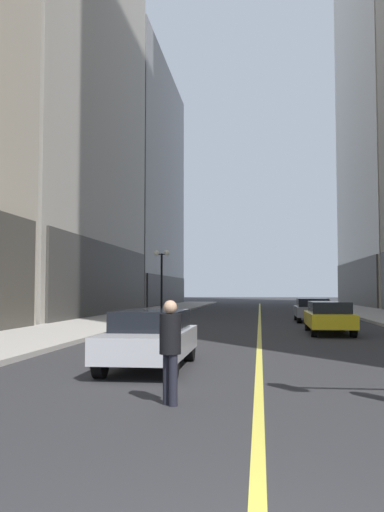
# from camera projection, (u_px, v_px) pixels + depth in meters

# --- Properties ---
(ground_plane) EXTENTS (200.00, 200.00, 0.00)m
(ground_plane) POSITION_uv_depth(u_px,v_px,m) (260.00, 316.00, 37.65)
(ground_plane) COLOR #2D2D30
(sidewalk_left) EXTENTS (4.50, 78.00, 0.15)m
(sidewalk_left) POSITION_uv_depth(u_px,v_px,m) (141.00, 315.00, 38.66)
(sidewalk_left) COLOR #ADA8A0
(sidewalk_left) RESTS_ON ground
(lane_centre_stripe) EXTENTS (0.16, 70.00, 0.01)m
(lane_centre_stripe) POSITION_uv_depth(u_px,v_px,m) (260.00, 316.00, 37.65)
(lane_centre_stripe) COLOR #E5D64C
(lane_centre_stripe) RESTS_ON ground
(building_left_far) EXTENTS (16.13, 26.00, 28.08)m
(building_left_far) POSITION_uv_depth(u_px,v_px,m) (102.00, 187.00, 65.53)
(building_left_far) COLOR gray
(building_left_far) RESTS_ON ground
(car_silver) EXTENTS (1.73, 4.18, 1.32)m
(car_silver) POSITION_uv_depth(u_px,v_px,m) (150.00, 337.00, 12.68)
(car_silver) COLOR #B7B7BC
(car_silver) RESTS_ON ground
(car_yellow) EXTENTS (1.78, 4.79, 1.32)m
(car_yellow) POSITION_uv_depth(u_px,v_px,m) (329.00, 316.00, 22.58)
(car_yellow) COLOR yellow
(car_yellow) RESTS_ON ground
(car_grey) EXTENTS (1.93, 4.06, 1.32)m
(car_grey) POSITION_uv_depth(u_px,v_px,m) (312.00, 309.00, 31.11)
(car_grey) COLOR slate
(car_grey) RESTS_ON ground
(pedestrian_in_black_coat) EXTENTS (0.48, 0.48, 1.63)m
(pedestrian_in_black_coat) POSITION_uv_depth(u_px,v_px,m) (170.00, 344.00, 8.66)
(pedestrian_in_black_coat) COLOR black
(pedestrian_in_black_coat) RESTS_ON ground
(street_lamp_left_far) EXTENTS (1.06, 0.36, 4.43)m
(street_lamp_left_far) POSITION_uv_depth(u_px,v_px,m) (162.00, 268.00, 36.42)
(street_lamp_left_far) COLOR black
(street_lamp_left_far) RESTS_ON ground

